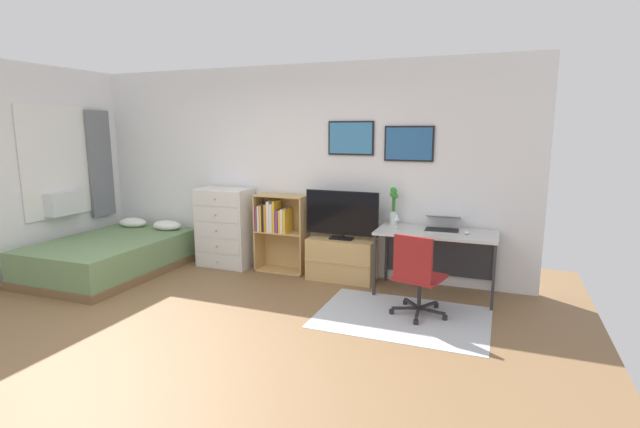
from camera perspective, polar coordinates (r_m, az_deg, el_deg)
The scene contains 14 objects.
ground_plane at distance 4.55m, azimuth -16.15°, elevation -14.50°, with size 7.20×7.20×0.00m, color brown.
wall_back_with_posters at distance 6.25m, azimuth -3.00°, elevation 5.46°, with size 6.12×0.09×2.70m.
area_rug at distance 4.92m, azimuth 9.98°, elevation -12.26°, with size 1.70×1.20×0.01m, color #B2B7BC.
bed at distance 6.82m, azimuth -23.98°, elevation -4.59°, with size 1.44×2.06×0.58m.
dresser at distance 6.58m, azimuth -11.48°, elevation -1.64°, with size 0.73×0.46×1.09m.
bookshelf at distance 6.24m, azimuth -5.16°, elevation -1.42°, with size 0.69×0.30×1.03m.
tv_stand at distance 5.93m, azimuth 2.67°, elevation -5.51°, with size 0.85×0.41×0.53m.
television at distance 5.78m, azimuth 2.65°, elevation -0.12°, with size 0.94×0.16×0.61m.
desk at distance 5.56m, azimuth 14.06°, elevation -3.19°, with size 1.33×0.64×0.74m.
office_chair at distance 4.81m, azimuth 11.70°, elevation -7.12°, with size 0.58×0.57×0.86m.
laptop at distance 5.56m, azimuth 14.72°, elevation -1.16°, with size 0.41×0.44×0.17m.
computer_mouse at distance 5.41m, azimuth 17.44°, elevation -2.17°, with size 0.06×0.10×0.03m, color silver.
bamboo_vase at distance 5.72m, azimuth 8.97°, elevation 1.20°, with size 0.10×0.09×0.45m.
wine_glass at distance 5.46m, azimuth 9.33°, elevation -0.45°, with size 0.07×0.07×0.18m.
Camera 1 is at (2.58, -3.24, 1.87)m, focal length 26.25 mm.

